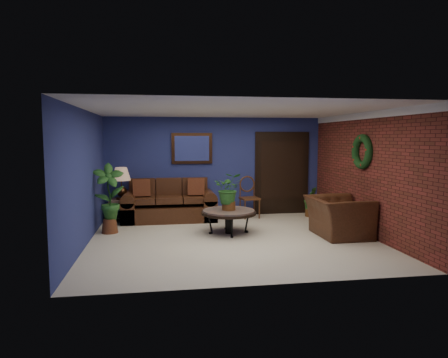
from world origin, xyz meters
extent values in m
plane|color=beige|center=(0.00, 0.00, 0.00)|extent=(5.50, 5.50, 0.00)
cube|color=navy|center=(0.00, 2.50, 1.25)|extent=(5.50, 0.04, 2.50)
cube|color=navy|center=(-2.75, 0.00, 1.25)|extent=(0.04, 5.00, 2.50)
cube|color=maroon|center=(2.75, 0.00, 1.25)|extent=(0.04, 5.00, 2.50)
cube|color=white|center=(0.00, 0.00, 2.50)|extent=(5.50, 5.00, 0.02)
cube|color=white|center=(2.72, 0.00, 2.43)|extent=(0.03, 5.00, 0.14)
cube|color=#3E2312|center=(-0.60, 2.46, 1.72)|extent=(1.02, 0.06, 0.77)
cube|color=black|center=(1.75, 2.47, 1.05)|extent=(1.44, 0.06, 2.18)
torus|color=black|center=(2.69, 0.05, 1.70)|extent=(0.16, 0.72, 0.72)
cube|color=#4B2615|center=(-1.19, 2.00, 0.18)|extent=(2.23, 0.96, 0.36)
cube|color=#4B2615|center=(-1.19, 2.35, 0.52)|extent=(1.90, 0.26, 0.91)
cube|color=#4B2615|center=(-1.82, 1.94, 0.52)|extent=(0.61, 0.66, 0.14)
cube|color=#4B2615|center=(-1.19, 1.94, 0.52)|extent=(0.61, 0.66, 0.14)
cube|color=#4B2615|center=(-0.56, 1.94, 0.52)|extent=(0.61, 0.66, 0.14)
cube|color=#4B2615|center=(-2.14, 2.00, 0.25)|extent=(0.32, 0.96, 0.51)
cube|color=#4B2615|center=(-0.24, 2.00, 0.25)|extent=(0.32, 0.96, 0.51)
cube|color=#5D2F17|center=(-1.84, 1.98, 0.80)|extent=(0.40, 0.12, 0.40)
cube|color=#5D2F17|center=(-0.54, 1.98, 0.80)|extent=(0.40, 0.12, 0.40)
cylinder|color=#494540|center=(0.01, 0.50, 0.47)|extent=(1.08, 1.08, 0.05)
cylinder|color=black|center=(0.01, 0.50, 0.43)|extent=(1.14, 1.14, 0.05)
cylinder|color=black|center=(0.01, 0.50, 0.22)|extent=(0.14, 0.14, 0.44)
cube|color=#494540|center=(-2.30, 2.05, 0.51)|extent=(0.55, 0.55, 0.05)
cube|color=black|center=(-2.30, 2.05, 0.47)|extent=(0.59, 0.59, 0.04)
cube|color=black|center=(-2.30, 2.05, 0.12)|extent=(0.50, 0.50, 0.03)
cylinder|color=black|center=(-2.53, 1.82, 0.26)|extent=(0.03, 0.03, 0.51)
cylinder|color=black|center=(-2.07, 1.82, 0.26)|extent=(0.03, 0.03, 0.51)
cylinder|color=black|center=(-2.53, 2.28, 0.26)|extent=(0.03, 0.03, 0.51)
cylinder|color=black|center=(-2.07, 2.28, 0.26)|extent=(0.03, 0.03, 0.51)
cylinder|color=#3E2312|center=(-2.30, 2.05, 0.56)|extent=(0.26, 0.26, 0.05)
sphere|color=#3E2312|center=(-2.30, 2.05, 0.69)|extent=(0.24, 0.24, 0.24)
cylinder|color=#3E2312|center=(-2.30, 2.05, 0.89)|extent=(0.03, 0.03, 0.31)
cone|color=#A47E61|center=(-2.30, 2.05, 1.11)|extent=(0.44, 0.44, 0.31)
cube|color=#533417|center=(0.80, 2.05, 0.48)|extent=(0.49, 0.49, 0.04)
torus|color=#533417|center=(0.77, 2.25, 0.82)|extent=(0.41, 0.09, 0.41)
cylinder|color=#533417|center=(0.64, 1.84, 0.23)|extent=(0.04, 0.04, 0.46)
cylinder|color=#533417|center=(1.01, 1.89, 0.23)|extent=(0.04, 0.04, 0.46)
cylinder|color=#533417|center=(0.59, 2.21, 0.23)|extent=(0.04, 0.04, 0.46)
cylinder|color=#533417|center=(0.96, 2.26, 0.23)|extent=(0.04, 0.04, 0.46)
imported|color=#4B2615|center=(2.15, -0.08, 0.39)|extent=(1.08, 1.23, 0.79)
cylinder|color=brown|center=(0.01, 0.50, 0.58)|extent=(0.28, 0.28, 0.18)
imported|color=#184E1A|center=(0.01, 0.50, 0.94)|extent=(0.66, 0.60, 0.65)
cylinder|color=brown|center=(2.35, 1.95, 0.10)|extent=(0.26, 0.26, 0.20)
imported|color=#184E1A|center=(2.35, 1.95, 0.46)|extent=(0.38, 0.33, 0.61)
cylinder|color=brown|center=(-2.45, 0.92, 0.15)|extent=(0.34, 0.34, 0.30)
imported|color=#184E1A|center=(-2.45, 0.92, 0.86)|extent=(0.71, 0.54, 1.21)
camera|label=1|loc=(-1.36, -7.56, 1.97)|focal=32.00mm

